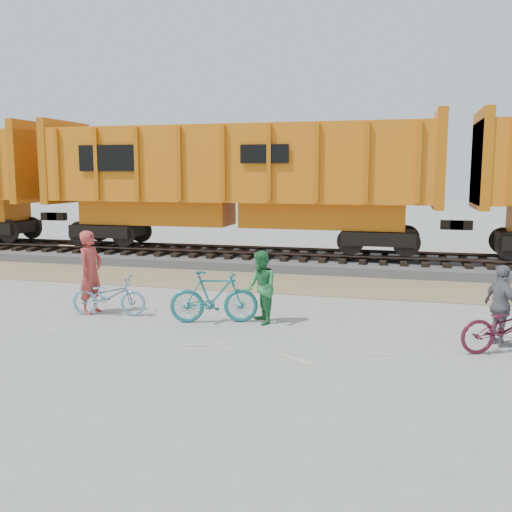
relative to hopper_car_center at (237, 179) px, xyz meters
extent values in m
plane|color=#9E9E99|center=(3.27, -9.00, -3.01)|extent=(120.00, 120.00, 0.00)
cube|color=#8C7557|center=(3.27, -3.50, -3.00)|extent=(120.00, 3.00, 0.02)
cube|color=slate|center=(3.27, 0.00, -2.86)|extent=(120.00, 4.00, 0.30)
cube|color=black|center=(-3.23, 0.00, -2.65)|extent=(0.22, 2.60, 0.12)
cube|color=black|center=(3.27, 0.00, -2.65)|extent=(0.22, 2.60, 0.12)
cylinder|color=#382821|center=(3.27, -0.72, -2.53)|extent=(120.00, 0.12, 0.12)
cylinder|color=#382821|center=(3.27, 0.72, -2.53)|extent=(120.00, 0.12, 0.12)
cube|color=#B85E0B|center=(-8.15, 0.00, 0.63)|extent=(0.30, 3.06, 3.10)
cube|color=black|center=(0.00, 0.00, -2.07)|extent=(11.20, 2.20, 0.80)
cube|color=#CA6A0E|center=(0.00, 0.00, -1.22)|extent=(11.76, 1.65, 0.90)
cube|color=#CA6A0E|center=(0.00, 0.00, 0.53)|extent=(14.00, 3.00, 2.60)
cube|color=#B85E0B|center=(-6.85, 0.00, 0.63)|extent=(0.30, 3.06, 3.10)
cube|color=#B85E0B|center=(6.85, 0.00, 0.63)|extent=(0.30, 3.06, 3.10)
cube|color=black|center=(-4.20, -1.58, 0.73)|extent=(2.20, 0.04, 0.90)
cube|color=#B85E0B|center=(8.15, 0.00, 0.63)|extent=(0.30, 3.06, 3.10)
imported|color=#69A1B9|center=(-0.63, -8.18, -2.56)|extent=(1.79, 0.86, 0.90)
imported|color=#1B6E70|center=(1.91, -8.20, -2.43)|extent=(1.97, 1.07, 1.14)
imported|color=#4F1426|center=(7.75, -8.84, -2.51)|extent=(1.98, 1.32, 0.99)
imported|color=#AE3933|center=(-1.13, -8.08, -2.05)|extent=(0.54, 0.75, 1.92)
imported|color=#2B7F42|center=(2.91, -8.00, -2.21)|extent=(0.91, 0.97, 1.58)
imported|color=slate|center=(7.65, -8.44, -2.24)|extent=(0.76, 0.97, 1.54)
camera|label=1|loc=(5.82, -19.65, 0.21)|focal=40.00mm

